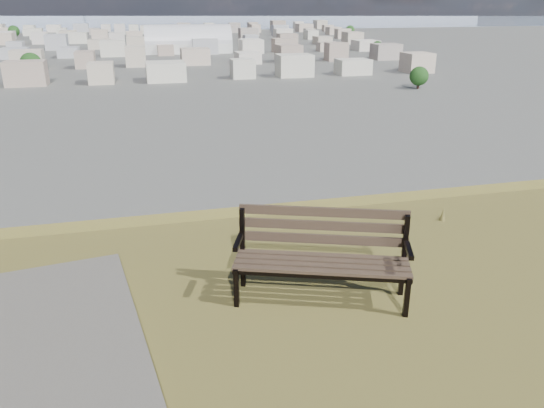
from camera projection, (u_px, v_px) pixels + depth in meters
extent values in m
cube|color=#413025|center=(321.00, 272.00, 5.05)|extent=(1.64, 0.67, 0.03)
cube|color=#413025|center=(321.00, 266.00, 5.15)|extent=(1.64, 0.67, 0.03)
cube|color=#413025|center=(322.00, 261.00, 5.26)|extent=(1.64, 0.67, 0.03)
cube|color=#413025|center=(322.00, 256.00, 5.37)|extent=(1.64, 0.67, 0.03)
cube|color=#413025|center=(323.00, 239.00, 5.38)|extent=(1.62, 0.63, 0.10)
cube|color=#413025|center=(323.00, 225.00, 5.35)|extent=(1.62, 0.63, 0.10)
cube|color=#413025|center=(324.00, 212.00, 5.33)|extent=(1.62, 0.63, 0.10)
cube|color=black|center=(236.00, 287.00, 5.19)|extent=(0.06, 0.07, 0.42)
cube|color=black|center=(243.00, 248.00, 5.49)|extent=(0.06, 0.07, 0.88)
cube|color=black|center=(239.00, 262.00, 5.30)|extent=(0.21, 0.46, 0.05)
cube|color=black|center=(238.00, 242.00, 5.17)|extent=(0.16, 0.34, 0.04)
cube|color=black|center=(407.00, 297.00, 5.02)|extent=(0.06, 0.07, 0.42)
cube|color=black|center=(404.00, 256.00, 5.32)|extent=(0.06, 0.07, 0.88)
cube|color=black|center=(406.00, 270.00, 5.13)|extent=(0.21, 0.46, 0.05)
cube|color=black|center=(409.00, 250.00, 5.00)|extent=(0.16, 0.34, 0.04)
cube|color=black|center=(321.00, 276.00, 5.05)|extent=(1.62, 0.63, 0.04)
cube|color=black|center=(322.00, 259.00, 5.39)|extent=(1.62, 0.63, 0.04)
cone|color=brown|center=(443.00, 214.00, 7.28)|extent=(0.08, 0.08, 0.18)
cube|color=silver|center=(188.00, 48.00, 299.84)|extent=(48.22, 21.56, 5.29)
cylinder|color=silver|center=(188.00, 43.00, 298.89)|extent=(48.22, 21.56, 20.11)
cube|color=#A2948A|center=(34.00, 75.00, 184.41)|extent=(11.00, 11.00, 7.00)
cube|color=#C6B19D|center=(106.00, 73.00, 189.87)|extent=(11.00, 11.00, 7.00)
cube|color=#ABABB0|center=(174.00, 71.00, 195.33)|extent=(11.00, 11.00, 7.00)
cube|color=#C3B59E|center=(238.00, 69.00, 200.78)|extent=(11.00, 11.00, 7.00)
cube|color=tan|center=(298.00, 67.00, 206.24)|extent=(11.00, 11.00, 7.00)
cube|color=silver|center=(356.00, 65.00, 211.70)|extent=(11.00, 11.00, 7.00)
cube|color=beige|center=(410.00, 64.00, 217.16)|extent=(11.00, 11.00, 7.00)
cube|color=#ABABB0|center=(23.00, 61.00, 226.94)|extent=(11.00, 11.00, 7.00)
cube|color=#C3B59E|center=(82.00, 60.00, 232.39)|extent=(11.00, 11.00, 7.00)
cube|color=tan|center=(138.00, 58.00, 237.85)|extent=(11.00, 11.00, 7.00)
cube|color=silver|center=(192.00, 57.00, 243.31)|extent=(11.00, 11.00, 7.00)
cube|color=beige|center=(243.00, 56.00, 248.76)|extent=(11.00, 11.00, 7.00)
cube|color=beige|center=(292.00, 54.00, 254.22)|extent=(11.00, 11.00, 7.00)
cube|color=#A2948A|center=(339.00, 53.00, 259.68)|extent=(11.00, 11.00, 7.00)
cube|color=#C6B19D|center=(384.00, 52.00, 265.14)|extent=(11.00, 11.00, 7.00)
cube|color=silver|center=(16.00, 51.00, 269.46)|extent=(11.00, 11.00, 7.00)
cube|color=beige|center=(66.00, 50.00, 274.92)|extent=(11.00, 11.00, 7.00)
cube|color=beige|center=(114.00, 49.00, 280.37)|extent=(11.00, 11.00, 7.00)
cube|color=#A2948A|center=(160.00, 48.00, 285.83)|extent=(11.00, 11.00, 7.00)
cube|color=#C6B19D|center=(204.00, 48.00, 291.29)|extent=(11.00, 11.00, 7.00)
cube|color=#ABABB0|center=(247.00, 47.00, 296.74)|extent=(11.00, 11.00, 7.00)
cube|color=#C3B59E|center=(288.00, 46.00, 302.20)|extent=(11.00, 11.00, 7.00)
cube|color=tan|center=(328.00, 45.00, 307.66)|extent=(11.00, 11.00, 7.00)
cube|color=silver|center=(366.00, 44.00, 313.11)|extent=(11.00, 11.00, 7.00)
cube|color=#C6B19D|center=(10.00, 44.00, 311.98)|extent=(11.00, 11.00, 7.00)
cube|color=#ABABB0|center=(54.00, 44.00, 317.44)|extent=(11.00, 11.00, 7.00)
cube|color=#C3B59E|center=(95.00, 43.00, 322.89)|extent=(11.00, 11.00, 7.00)
cube|color=tan|center=(136.00, 42.00, 328.35)|extent=(11.00, 11.00, 7.00)
cube|color=silver|center=(175.00, 42.00, 333.81)|extent=(11.00, 11.00, 7.00)
cube|color=beige|center=(213.00, 41.00, 339.27)|extent=(11.00, 11.00, 7.00)
cube|color=beige|center=(250.00, 40.00, 344.72)|extent=(11.00, 11.00, 7.00)
cube|color=#A2948A|center=(285.00, 40.00, 350.18)|extent=(11.00, 11.00, 7.00)
cube|color=#C6B19D|center=(319.00, 39.00, 355.64)|extent=(11.00, 11.00, 7.00)
cube|color=#ABABB0|center=(353.00, 38.00, 361.09)|extent=(11.00, 11.00, 7.00)
cube|color=beige|center=(6.00, 39.00, 354.50)|extent=(11.00, 11.00, 7.00)
cube|color=beige|center=(44.00, 39.00, 359.96)|extent=(11.00, 11.00, 7.00)
cube|color=#A2948A|center=(82.00, 38.00, 365.42)|extent=(11.00, 11.00, 7.00)
cube|color=#C6B19D|center=(118.00, 37.00, 370.87)|extent=(11.00, 11.00, 7.00)
cube|color=#ABABB0|center=(153.00, 37.00, 376.33)|extent=(11.00, 11.00, 7.00)
cube|color=#C3B59E|center=(186.00, 36.00, 381.79)|extent=(11.00, 11.00, 7.00)
cube|color=tan|center=(219.00, 36.00, 387.24)|extent=(11.00, 11.00, 7.00)
cube|color=silver|center=(252.00, 35.00, 392.70)|extent=(11.00, 11.00, 7.00)
cube|color=beige|center=(283.00, 35.00, 398.16)|extent=(11.00, 11.00, 7.00)
cube|color=beige|center=(313.00, 34.00, 403.62)|extent=(11.00, 11.00, 7.00)
cube|color=#A2948A|center=(343.00, 34.00, 409.07)|extent=(11.00, 11.00, 7.00)
cube|color=tan|center=(3.00, 35.00, 397.02)|extent=(11.00, 11.00, 7.00)
cube|color=silver|center=(37.00, 35.00, 402.48)|extent=(11.00, 11.00, 7.00)
cube|color=beige|center=(71.00, 34.00, 407.94)|extent=(11.00, 11.00, 7.00)
cube|color=beige|center=(103.00, 34.00, 413.40)|extent=(11.00, 11.00, 7.00)
cube|color=#A2948A|center=(135.00, 33.00, 418.85)|extent=(11.00, 11.00, 7.00)
cube|color=#C6B19D|center=(165.00, 33.00, 424.31)|extent=(11.00, 11.00, 7.00)
cube|color=#ABABB0|center=(195.00, 32.00, 429.77)|extent=(11.00, 11.00, 7.00)
cube|color=#C3B59E|center=(225.00, 32.00, 435.22)|extent=(11.00, 11.00, 7.00)
cube|color=tan|center=(253.00, 32.00, 440.68)|extent=(11.00, 11.00, 7.00)
cube|color=silver|center=(281.00, 31.00, 446.14)|extent=(11.00, 11.00, 7.00)
cube|color=beige|center=(308.00, 31.00, 451.60)|extent=(11.00, 11.00, 7.00)
cube|color=beige|center=(335.00, 30.00, 457.05)|extent=(11.00, 11.00, 7.00)
cube|color=#C3B59E|center=(0.00, 32.00, 439.55)|extent=(11.00, 11.00, 7.00)
cube|color=tan|center=(31.00, 31.00, 445.00)|extent=(11.00, 11.00, 7.00)
cube|color=silver|center=(62.00, 31.00, 450.46)|extent=(11.00, 11.00, 7.00)
cube|color=beige|center=(91.00, 30.00, 455.92)|extent=(11.00, 11.00, 7.00)
cube|color=beige|center=(120.00, 30.00, 461.38)|extent=(11.00, 11.00, 7.00)
cube|color=#A2948A|center=(148.00, 30.00, 466.83)|extent=(11.00, 11.00, 7.00)
cube|color=#C6B19D|center=(176.00, 29.00, 472.29)|extent=(11.00, 11.00, 7.00)
cube|color=#ABABB0|center=(202.00, 29.00, 477.75)|extent=(11.00, 11.00, 7.00)
cube|color=#C3B59E|center=(229.00, 29.00, 483.20)|extent=(11.00, 11.00, 7.00)
cube|color=tan|center=(254.00, 28.00, 488.66)|extent=(11.00, 11.00, 7.00)
cube|color=silver|center=(279.00, 28.00, 494.12)|extent=(11.00, 11.00, 7.00)
cube|color=beige|center=(304.00, 28.00, 499.57)|extent=(11.00, 11.00, 7.00)
cube|color=beige|center=(328.00, 28.00, 505.03)|extent=(11.00, 11.00, 7.00)
cube|color=tan|center=(26.00, 29.00, 487.53)|extent=(11.00, 11.00, 7.00)
cube|color=silver|center=(54.00, 28.00, 492.98)|extent=(11.00, 11.00, 7.00)
cube|color=beige|center=(81.00, 28.00, 498.44)|extent=(11.00, 11.00, 7.00)
cube|color=beige|center=(108.00, 28.00, 503.90)|extent=(11.00, 11.00, 7.00)
cube|color=#A2948A|center=(134.00, 27.00, 509.35)|extent=(11.00, 11.00, 7.00)
cube|color=#C6B19D|center=(159.00, 27.00, 514.81)|extent=(11.00, 11.00, 7.00)
cube|color=#ABABB0|center=(184.00, 27.00, 520.27)|extent=(11.00, 11.00, 7.00)
cube|color=#C3B59E|center=(208.00, 26.00, 525.73)|extent=(11.00, 11.00, 7.00)
cube|color=tan|center=(232.00, 26.00, 531.18)|extent=(11.00, 11.00, 7.00)
cube|color=silver|center=(255.00, 26.00, 536.64)|extent=(11.00, 11.00, 7.00)
cube|color=beige|center=(278.00, 26.00, 542.10)|extent=(11.00, 11.00, 7.00)
cube|color=beige|center=(301.00, 25.00, 547.55)|extent=(11.00, 11.00, 7.00)
cube|color=#A2948A|center=(323.00, 25.00, 553.01)|extent=(11.00, 11.00, 7.00)
cylinder|color=#34201A|center=(418.00, 86.00, 177.74)|extent=(0.80, 0.80, 2.10)
sphere|color=#153311|center=(419.00, 76.00, 176.61)|extent=(6.30, 6.30, 6.30)
cylinder|color=#34201A|center=(33.00, 74.00, 202.38)|extent=(0.80, 0.80, 2.70)
sphere|color=#153311|center=(31.00, 64.00, 200.92)|extent=(8.10, 8.10, 8.10)
cylinder|color=#34201A|center=(377.00, 52.00, 295.47)|extent=(0.80, 0.80, 1.95)
sphere|color=#153311|center=(377.00, 46.00, 294.42)|extent=(5.85, 5.85, 5.85)
cylinder|color=#34201A|center=(220.00, 39.00, 388.10)|extent=(0.80, 0.80, 2.25)
sphere|color=#153311|center=(219.00, 34.00, 386.89)|extent=(6.75, 6.75, 6.75)
cylinder|color=#34201A|center=(15.00, 37.00, 408.19)|extent=(0.80, 0.80, 2.85)
sphere|color=#153311|center=(14.00, 31.00, 406.65)|extent=(8.55, 8.55, 8.55)
cylinder|color=#34201A|center=(212.00, 52.00, 293.08)|extent=(0.80, 0.80, 2.10)
sphere|color=#153311|center=(211.00, 46.00, 291.94)|extent=(6.30, 6.30, 6.30)
cylinder|color=#34201A|center=(350.00, 35.00, 431.16)|extent=(0.80, 0.80, 2.55)
sphere|color=#153311|center=(350.00, 30.00, 429.78)|extent=(7.65, 7.65, 7.65)
cube|color=#8E9FB5|center=(132.00, 19.00, 827.37)|extent=(2400.00, 700.00, 0.12)
cube|color=#939FB6|center=(194.00, 3.00, 1296.84)|extent=(700.00, 220.00, 45.00)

